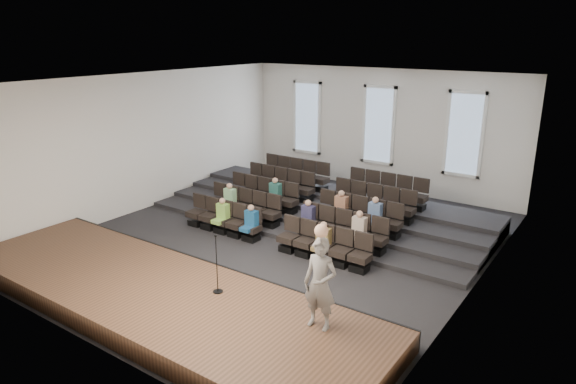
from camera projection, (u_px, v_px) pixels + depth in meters
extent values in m
plane|color=black|center=(281.00, 239.00, 16.42)|extent=(14.00, 14.00, 0.00)
cube|color=white|center=(280.00, 80.00, 14.94)|extent=(12.00, 14.00, 0.02)
cube|color=silver|center=(379.00, 130.00, 21.19)|extent=(12.00, 0.04, 5.00)
cube|color=silver|center=(74.00, 234.00, 10.18)|extent=(12.00, 0.04, 5.00)
cube|color=silver|center=(148.00, 141.00, 18.96)|extent=(0.04, 14.00, 5.00)
cube|color=silver|center=(482.00, 198.00, 12.40)|extent=(0.04, 14.00, 5.00)
cube|color=#4D3121|center=(157.00, 296.00, 12.35)|extent=(11.80, 3.60, 0.50)
cube|color=black|center=(208.00, 270.00, 13.74)|extent=(11.80, 0.06, 0.52)
cube|color=black|center=(319.00, 217.00, 18.22)|extent=(11.80, 4.80, 0.15)
cube|color=black|center=(326.00, 211.00, 18.61)|extent=(11.80, 3.75, 0.30)
cube|color=black|center=(333.00, 205.00, 19.00)|extent=(11.80, 2.70, 0.45)
cube|color=black|center=(340.00, 200.00, 19.39)|extent=(11.80, 1.65, 0.60)
cube|color=black|center=(197.00, 222.00, 17.62)|extent=(0.47, 0.43, 0.20)
cube|color=black|center=(196.00, 214.00, 17.53)|extent=(0.55, 0.50, 0.19)
cube|color=black|center=(200.00, 201.00, 17.58)|extent=(0.55, 0.08, 0.50)
cube|color=black|center=(209.00, 226.00, 17.30)|extent=(0.47, 0.43, 0.20)
cube|color=black|center=(209.00, 217.00, 17.21)|extent=(0.55, 0.50, 0.19)
cube|color=black|center=(213.00, 204.00, 17.25)|extent=(0.55, 0.08, 0.50)
cube|color=black|center=(223.00, 230.00, 16.97)|extent=(0.47, 0.43, 0.20)
cube|color=black|center=(222.00, 221.00, 16.88)|extent=(0.55, 0.50, 0.19)
cube|color=black|center=(226.00, 207.00, 16.92)|extent=(0.55, 0.08, 0.50)
cube|color=black|center=(237.00, 233.00, 16.64)|extent=(0.47, 0.43, 0.20)
cube|color=black|center=(236.00, 224.00, 16.55)|extent=(0.55, 0.50, 0.19)
cube|color=black|center=(240.00, 211.00, 16.59)|extent=(0.55, 0.08, 0.50)
cube|color=black|center=(251.00, 237.00, 16.32)|extent=(0.47, 0.43, 0.20)
cube|color=black|center=(251.00, 228.00, 16.22)|extent=(0.55, 0.50, 0.19)
cube|color=black|center=(255.00, 214.00, 16.27)|extent=(0.55, 0.08, 0.50)
cube|color=black|center=(288.00, 248.00, 15.52)|extent=(0.47, 0.43, 0.20)
cube|color=black|center=(288.00, 238.00, 15.43)|extent=(0.55, 0.50, 0.19)
cube|color=black|center=(292.00, 224.00, 15.48)|extent=(0.55, 0.08, 0.50)
cube|color=black|center=(305.00, 252.00, 15.20)|extent=(0.47, 0.43, 0.20)
cube|color=black|center=(305.00, 243.00, 15.11)|extent=(0.55, 0.50, 0.19)
cube|color=black|center=(309.00, 228.00, 15.15)|extent=(0.55, 0.08, 0.50)
cube|color=black|center=(322.00, 257.00, 14.87)|extent=(0.47, 0.43, 0.20)
cube|color=black|center=(323.00, 247.00, 14.78)|extent=(0.55, 0.50, 0.19)
cube|color=black|center=(327.00, 232.00, 14.82)|extent=(0.55, 0.08, 0.50)
cube|color=black|center=(340.00, 262.00, 14.54)|extent=(0.47, 0.43, 0.20)
cube|color=black|center=(341.00, 252.00, 14.45)|extent=(0.55, 0.50, 0.19)
cube|color=black|center=(345.00, 236.00, 14.49)|extent=(0.55, 0.08, 0.50)
cube|color=black|center=(359.00, 268.00, 14.22)|extent=(0.47, 0.43, 0.20)
cube|color=black|center=(360.00, 257.00, 14.12)|extent=(0.55, 0.50, 0.19)
cube|color=black|center=(364.00, 241.00, 14.17)|extent=(0.55, 0.08, 0.50)
cube|color=black|center=(217.00, 210.00, 18.40)|extent=(0.47, 0.43, 0.20)
cube|color=black|center=(217.00, 202.00, 18.31)|extent=(0.55, 0.50, 0.19)
cube|color=black|center=(220.00, 189.00, 18.36)|extent=(0.55, 0.08, 0.50)
cube|color=black|center=(230.00, 213.00, 18.08)|extent=(0.47, 0.43, 0.20)
cube|color=black|center=(229.00, 205.00, 17.98)|extent=(0.55, 0.50, 0.19)
cube|color=black|center=(233.00, 192.00, 18.03)|extent=(0.55, 0.08, 0.50)
cube|color=black|center=(243.00, 216.00, 17.75)|extent=(0.47, 0.43, 0.20)
cube|color=black|center=(243.00, 208.00, 17.66)|extent=(0.55, 0.50, 0.19)
cube|color=black|center=(246.00, 195.00, 17.70)|extent=(0.55, 0.08, 0.50)
cube|color=black|center=(257.00, 220.00, 17.42)|extent=(0.47, 0.43, 0.20)
cube|color=black|center=(256.00, 211.00, 17.33)|extent=(0.55, 0.50, 0.19)
cube|color=black|center=(260.00, 198.00, 17.37)|extent=(0.55, 0.08, 0.50)
cube|color=black|center=(271.00, 223.00, 17.09)|extent=(0.47, 0.43, 0.20)
cube|color=black|center=(271.00, 215.00, 17.00)|extent=(0.55, 0.50, 0.19)
cube|color=black|center=(274.00, 201.00, 17.05)|extent=(0.55, 0.08, 0.50)
cube|color=black|center=(307.00, 233.00, 16.30)|extent=(0.47, 0.43, 0.20)
cube|color=black|center=(307.00, 224.00, 16.21)|extent=(0.55, 0.50, 0.19)
cube|color=black|center=(311.00, 209.00, 16.26)|extent=(0.55, 0.08, 0.50)
cube|color=black|center=(323.00, 237.00, 15.98)|extent=(0.47, 0.43, 0.20)
cube|color=black|center=(324.00, 227.00, 15.88)|extent=(0.55, 0.50, 0.19)
cube|color=black|center=(327.00, 213.00, 15.93)|extent=(0.55, 0.08, 0.50)
cube|color=black|center=(340.00, 241.00, 15.65)|extent=(0.47, 0.43, 0.20)
cube|color=black|center=(341.00, 232.00, 15.56)|extent=(0.55, 0.50, 0.19)
cube|color=black|center=(344.00, 217.00, 15.60)|extent=(0.55, 0.08, 0.50)
cube|color=black|center=(358.00, 245.00, 15.32)|extent=(0.47, 0.43, 0.20)
cube|color=black|center=(358.00, 236.00, 15.23)|extent=(0.55, 0.50, 0.19)
cube|color=black|center=(362.00, 221.00, 15.27)|extent=(0.55, 0.08, 0.50)
cube|color=black|center=(376.00, 250.00, 14.99)|extent=(0.47, 0.43, 0.20)
cube|color=black|center=(377.00, 240.00, 14.90)|extent=(0.55, 0.50, 0.19)
cube|color=black|center=(381.00, 225.00, 14.95)|extent=(0.55, 0.08, 0.50)
cube|color=black|center=(236.00, 199.00, 19.18)|extent=(0.47, 0.42, 0.20)
cube|color=black|center=(236.00, 191.00, 19.09)|extent=(0.55, 0.50, 0.19)
cube|color=black|center=(239.00, 179.00, 19.13)|extent=(0.55, 0.08, 0.50)
cube|color=black|center=(248.00, 201.00, 18.86)|extent=(0.47, 0.42, 0.20)
cube|color=black|center=(248.00, 193.00, 18.76)|extent=(0.55, 0.50, 0.19)
cube|color=black|center=(252.00, 181.00, 18.81)|extent=(0.55, 0.08, 0.50)
cube|color=black|center=(261.00, 204.00, 18.53)|extent=(0.47, 0.42, 0.20)
cube|color=black|center=(261.00, 196.00, 18.44)|extent=(0.55, 0.50, 0.19)
cube|color=black|center=(265.00, 184.00, 18.48)|extent=(0.55, 0.08, 0.50)
cube|color=black|center=(275.00, 207.00, 18.20)|extent=(0.47, 0.42, 0.20)
cube|color=black|center=(275.00, 199.00, 18.11)|extent=(0.55, 0.50, 0.19)
cube|color=black|center=(278.00, 187.00, 18.15)|extent=(0.55, 0.08, 0.50)
cube|color=black|center=(289.00, 211.00, 17.87)|extent=(0.47, 0.42, 0.20)
cube|color=black|center=(289.00, 202.00, 17.78)|extent=(0.55, 0.50, 0.19)
cube|color=black|center=(292.00, 189.00, 17.83)|extent=(0.55, 0.08, 0.50)
cube|color=black|center=(324.00, 219.00, 17.08)|extent=(0.47, 0.42, 0.20)
cube|color=black|center=(325.00, 210.00, 16.99)|extent=(0.55, 0.50, 0.19)
cube|color=black|center=(328.00, 197.00, 17.03)|extent=(0.55, 0.08, 0.50)
cube|color=black|center=(340.00, 222.00, 16.76)|extent=(0.47, 0.42, 0.20)
cube|color=black|center=(340.00, 214.00, 16.66)|extent=(0.55, 0.50, 0.19)
cube|color=black|center=(344.00, 200.00, 16.71)|extent=(0.55, 0.08, 0.50)
cube|color=black|center=(356.00, 226.00, 16.43)|extent=(0.47, 0.42, 0.20)
cube|color=black|center=(357.00, 217.00, 16.34)|extent=(0.55, 0.50, 0.19)
cube|color=black|center=(360.00, 203.00, 16.38)|extent=(0.55, 0.08, 0.50)
cube|color=black|center=(374.00, 230.00, 16.10)|extent=(0.47, 0.42, 0.20)
cube|color=black|center=(374.00, 221.00, 16.01)|extent=(0.55, 0.50, 0.19)
cube|color=black|center=(378.00, 207.00, 16.05)|extent=(0.55, 0.08, 0.50)
cube|color=black|center=(391.00, 234.00, 15.77)|extent=(0.47, 0.42, 0.20)
cube|color=black|center=(392.00, 225.00, 15.68)|extent=(0.55, 0.50, 0.19)
cube|color=black|center=(396.00, 210.00, 15.73)|extent=(0.55, 0.08, 0.50)
cube|color=black|center=(253.00, 188.00, 19.96)|extent=(0.47, 0.42, 0.20)
cube|color=black|center=(253.00, 180.00, 19.87)|extent=(0.55, 0.50, 0.19)
cube|color=black|center=(256.00, 169.00, 19.91)|extent=(0.55, 0.08, 0.50)
cube|color=black|center=(266.00, 191.00, 19.63)|extent=(0.47, 0.42, 0.20)
cube|color=black|center=(266.00, 183.00, 19.54)|extent=(0.55, 0.50, 0.19)
cube|color=black|center=(269.00, 171.00, 19.59)|extent=(0.55, 0.08, 0.50)
cube|color=black|center=(278.00, 193.00, 19.31)|extent=(0.47, 0.42, 0.20)
cube|color=black|center=(278.00, 185.00, 19.22)|extent=(0.55, 0.50, 0.19)
cube|color=black|center=(282.00, 174.00, 19.26)|extent=(0.55, 0.08, 0.50)
cube|color=black|center=(291.00, 196.00, 18.98)|extent=(0.47, 0.42, 0.20)
cube|color=black|center=(291.00, 188.00, 18.89)|extent=(0.55, 0.50, 0.19)
cube|color=black|center=(295.00, 176.00, 18.93)|extent=(0.55, 0.08, 0.50)
cube|color=black|center=(305.00, 199.00, 18.65)|extent=(0.47, 0.42, 0.20)
cube|color=black|center=(305.00, 191.00, 18.56)|extent=(0.55, 0.50, 0.19)
cube|color=black|center=(308.00, 179.00, 18.60)|extent=(0.55, 0.08, 0.50)
cube|color=black|center=(340.00, 206.00, 17.86)|extent=(0.47, 0.42, 0.20)
cube|color=black|center=(340.00, 198.00, 17.77)|extent=(0.55, 0.50, 0.19)
cube|color=black|center=(344.00, 185.00, 17.81)|extent=(0.55, 0.08, 0.50)
cube|color=black|center=(355.00, 209.00, 17.53)|extent=(0.47, 0.42, 0.20)
cube|color=black|center=(356.00, 201.00, 17.44)|extent=(0.55, 0.50, 0.19)
cube|color=black|center=(359.00, 188.00, 17.49)|extent=(0.55, 0.08, 0.50)
cube|color=black|center=(371.00, 213.00, 17.21)|extent=(0.47, 0.42, 0.20)
cube|color=black|center=(372.00, 204.00, 17.12)|extent=(0.55, 0.50, 0.19)
cube|color=black|center=(375.00, 191.00, 17.16)|extent=(0.55, 0.08, 0.50)
cube|color=black|center=(388.00, 216.00, 16.88)|extent=(0.47, 0.42, 0.20)
cube|color=black|center=(388.00, 207.00, 16.79)|extent=(0.55, 0.50, 0.19)
cube|color=black|center=(392.00, 194.00, 16.83)|extent=(0.55, 0.08, 0.50)
cube|color=black|center=(405.00, 220.00, 16.55)|extent=(0.47, 0.42, 0.20)
cube|color=black|center=(406.00, 211.00, 16.46)|extent=(0.55, 0.50, 0.19)
cube|color=black|center=(409.00, 197.00, 16.50)|extent=(0.55, 0.08, 0.50)
cube|color=black|center=(270.00, 178.00, 20.74)|extent=(0.47, 0.42, 0.20)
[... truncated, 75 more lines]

